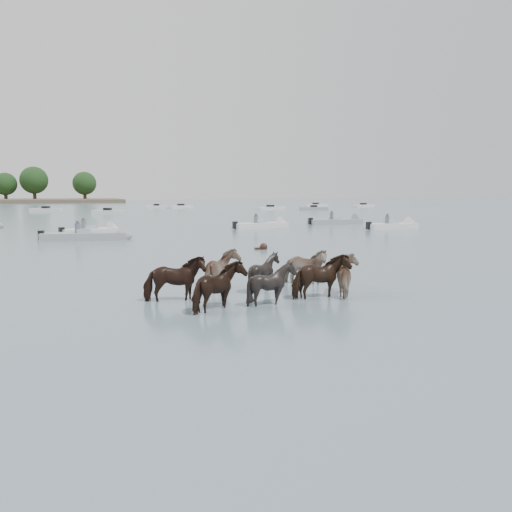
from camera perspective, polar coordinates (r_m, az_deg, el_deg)
name	(u,v)px	position (r m, az deg, el deg)	size (l,w,h in m)	color
ground	(318,302)	(14.95, 6.84, -5.03)	(400.00, 400.00, 0.00)	slate
pony_herd	(265,278)	(15.51, 1.01, -2.46)	(6.77, 4.62, 1.48)	black
swimming_pony	(263,247)	(28.24, 0.74, 0.95)	(0.72, 0.44, 0.44)	black
motorboat_a	(99,231)	(39.66, -16.92, 2.61)	(4.70, 2.79, 1.92)	silver
motorboat_b	(97,236)	(35.47, -17.13, 2.10)	(6.03, 2.54, 1.92)	gray
motorboat_c	(268,225)	(44.82, 1.34, 3.39)	(5.49, 2.20, 1.92)	silver
motorboat_d	(398,226)	(45.71, 15.40, 3.21)	(5.20, 1.81, 1.92)	silver
motorboat_e	(342,222)	(51.37, 9.51, 3.77)	(5.94, 1.72, 1.92)	gray
distant_flotilla	(118,209)	(89.74, -15.02, 5.04)	(106.59, 24.75, 0.93)	silver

